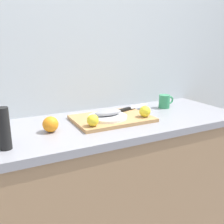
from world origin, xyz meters
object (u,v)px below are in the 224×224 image
Objects in this scene: chef_knife at (130,108)px; pepper_mill at (4,129)px; cutting_board at (112,119)px; white_plate at (108,117)px; fish_fillet at (108,113)px; lemon_0 at (93,120)px; coffee_mug_0 at (165,101)px.

chef_knife is 0.82m from pepper_mill.
white_plate is (-0.03, -0.01, 0.02)m from cutting_board.
cutting_board is at bearing 17.91° from white_plate.
fish_fillet is (0.00, 0.00, 0.03)m from white_plate.
lemon_0 is 0.34× the size of pepper_mill.
cutting_board is 0.48m from coffee_mug_0.
coffee_mug_0 is 1.10m from pepper_mill.
white_plate is at bearing -167.81° from coffee_mug_0.
white_plate is 3.53× the size of lemon_0.
lemon_0 is (-0.34, -0.20, 0.02)m from chef_knife.
pepper_mill is (-0.57, -0.16, 0.06)m from white_plate.
white_plate is at bearing -171.85° from chef_knife.
cutting_board is 0.20m from chef_knife.
lemon_0 is at bearing -168.39° from chef_knife.
white_plate is 1.91× the size of coffee_mug_0.
lemon_0 is at bearing -162.19° from coffee_mug_0.
cutting_board is 0.04m from white_plate.
chef_knife is at bearing -179.95° from coffee_mug_0.
pepper_mill reaches higher than cutting_board.
fish_fillet is 0.24m from chef_knife.
cutting_board is 0.20m from lemon_0.
chef_knife is 0.29m from coffee_mug_0.
white_plate is 0.79× the size of chef_knife.
chef_knife reaches higher than white_plate.
lemon_0 is (-0.17, -0.11, 0.04)m from cutting_board.
pepper_mill is at bearing -164.25° from cutting_board.
pepper_mill is (-1.06, -0.27, 0.05)m from coffee_mug_0.
chef_knife is 4.47× the size of lemon_0.
lemon_0 reaches higher than cutting_board.
white_plate is at bearing 0.00° from fish_fillet.
coffee_mug_0 is at bearing 12.19° from fish_fillet.
chef_knife is (0.18, 0.10, 0.02)m from cutting_board.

